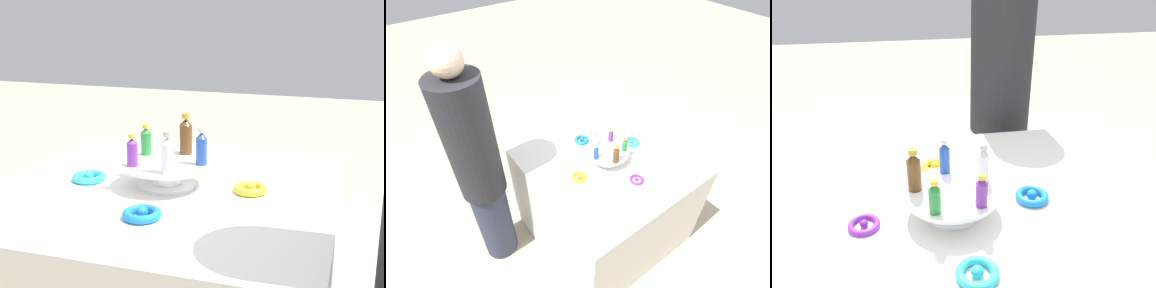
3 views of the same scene
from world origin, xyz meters
The scene contains 13 objects.
ground_plane centered at (0.00, 0.00, 0.00)m, with size 12.00×12.00×0.00m, color tan.
party_table centered at (0.00, 0.00, 0.38)m, with size 0.98×0.98×0.76m.
display_stand centered at (0.00, 0.00, 0.81)m, with size 0.26×0.26×0.07m.
bottle_brown centered at (-0.10, 0.03, 0.89)m, with size 0.04×0.04×0.13m.
bottle_green centered at (-0.05, -0.09, 0.88)m, with size 0.03×0.03×0.10m.
bottle_purple centered at (0.07, -0.08, 0.87)m, with size 0.03×0.03×0.09m.
bottle_clear centered at (0.10, 0.04, 0.89)m, with size 0.04×0.04×0.12m.
bottle_blue centered at (-0.01, 0.10, 0.88)m, with size 0.03×0.03×0.11m.
ribbon_bow_blue centered at (0.24, 0.02, 0.77)m, with size 0.10×0.10×0.03m.
ribbon_bow_gold centered at (-0.02, 0.24, 0.77)m, with size 0.10×0.10×0.03m.
ribbon_bow_purple centered at (-0.24, -0.02, 0.77)m, with size 0.09×0.09×0.02m.
ribbon_bow_teal centered at (0.02, -0.24, 0.77)m, with size 0.10×0.10×0.03m.
person_figure centered at (0.32, 0.72, 0.81)m, with size 0.27×0.27×1.60m.
Camera 2 is at (-1.01, 0.97, 2.10)m, focal length 28.00 mm.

